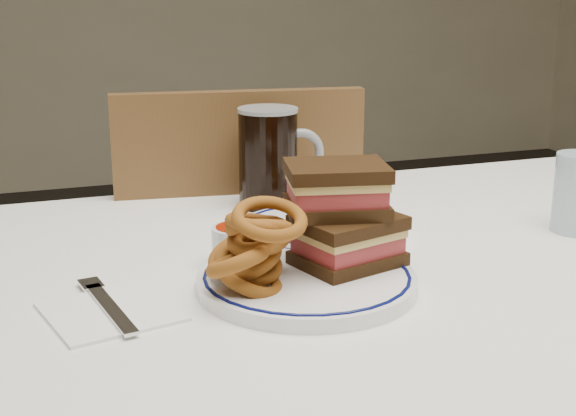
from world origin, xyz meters
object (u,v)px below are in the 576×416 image
object	(u,v)px
main_plate	(307,280)
far_plate	(319,231)
reuben_sandwich	(342,215)
beer_mug	(270,156)
chair_far	(234,300)

from	to	relation	value
main_plate	far_plate	distance (m)	0.20
reuben_sandwich	beer_mug	distance (m)	0.33
chair_far	beer_mug	size ratio (longest dim) A/B	5.81
main_plate	far_plate	world-z (taller)	main_plate
reuben_sandwich	far_plate	size ratio (longest dim) A/B	0.62
chair_far	reuben_sandwich	bearing A→B (deg)	-91.47
beer_mug	chair_far	bearing A→B (deg)	91.35
chair_far	main_plate	world-z (taller)	chair_far
main_plate	reuben_sandwich	xyz separation A→B (m)	(0.06, 0.02, 0.07)
chair_far	reuben_sandwich	size ratio (longest dim) A/B	6.21
chair_far	beer_mug	distance (m)	0.39
main_plate	beer_mug	size ratio (longest dim) A/B	1.64
reuben_sandwich	main_plate	bearing A→B (deg)	-155.98
chair_far	beer_mug	bearing A→B (deg)	-88.65
main_plate	reuben_sandwich	size ratio (longest dim) A/B	1.75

